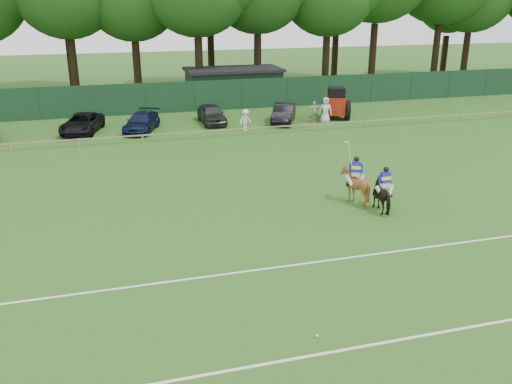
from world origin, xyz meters
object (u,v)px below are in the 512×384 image
object	(u,v)px
spectator_right	(325,110)
utility_shed	(234,85)
suv_black	(82,123)
tractor	(336,104)
horse_dark	(384,195)
polo_ball	(317,336)
estate_black	(284,113)
spectator_mid	(314,112)
horse_chestnut	(355,186)
spectator_left	(245,120)
sedan_navy	(142,122)
hatch_grey	(212,114)

from	to	relation	value
spectator_right	utility_shed	xyz separation A→B (m)	(-4.69, 9.95, 0.57)
suv_black	tractor	xyz separation A→B (m)	(18.89, -0.44, 0.50)
suv_black	horse_dark	bearing A→B (deg)	-40.03
polo_ball	horse_dark	bearing A→B (deg)	51.88
estate_black	spectator_mid	distance (m)	2.30
horse_dark	horse_chestnut	distance (m)	1.52
suv_black	tractor	size ratio (longest dim) A/B	1.41
spectator_left	spectator_right	distance (m)	6.42
horse_chestnut	spectator_right	distance (m)	16.71
horse_chestnut	tractor	bearing A→B (deg)	-86.96
sedan_navy	spectator_right	xyz separation A→B (m)	(13.48, -1.08, 0.32)
sedan_navy	hatch_grey	distance (m)	5.35
estate_black	spectator_mid	size ratio (longest dim) A/B	2.68
spectator_mid	utility_shed	bearing A→B (deg)	105.38
utility_shed	estate_black	bearing A→B (deg)	-79.02
spectator_right	tractor	bearing A→B (deg)	61.59
spectator_right	hatch_grey	bearing A→B (deg)	-176.71
sedan_navy	horse_dark	bearing A→B (deg)	-42.80
estate_black	utility_shed	world-z (taller)	utility_shed
horse_dark	sedan_navy	world-z (taller)	horse_dark
polo_ball	tractor	xyz separation A→B (m)	(12.09, 26.60, 1.11)
suv_black	spectator_left	distance (m)	11.41
hatch_grey	sedan_navy	bearing A→B (deg)	-168.97
spectator_left	tractor	distance (m)	8.02
horse_chestnut	spectator_mid	size ratio (longest dim) A/B	1.04
horse_dark	spectator_left	size ratio (longest dim) A/B	1.13
suv_black	sedan_navy	world-z (taller)	suv_black
sedan_navy	estate_black	size ratio (longest dim) A/B	1.05
horse_dark	utility_shed	bearing A→B (deg)	-90.06
suv_black	polo_ball	distance (m)	27.90
horse_chestnut	suv_black	bearing A→B (deg)	-31.15
hatch_grey	spectator_left	size ratio (longest dim) A/B	2.76
hatch_grey	spectator_mid	distance (m)	7.71
horse_dark	sedan_navy	size ratio (longest dim) A/B	0.38
estate_black	horse_dark	bearing A→B (deg)	-69.92
sedan_navy	utility_shed	size ratio (longest dim) A/B	0.53
polo_ball	hatch_grey	bearing A→B (deg)	84.85
horse_chestnut	sedan_navy	world-z (taller)	horse_chestnut
horse_dark	estate_black	size ratio (longest dim) A/B	0.40
hatch_grey	spectator_mid	world-z (taller)	spectator_mid
horse_chestnut	utility_shed	size ratio (longest dim) A/B	0.20
tractor	polo_ball	bearing A→B (deg)	-97.21
spectator_right	utility_shed	bearing A→B (deg)	133.31
horse_chestnut	spectator_mid	world-z (taller)	horse_chestnut
hatch_grey	utility_shed	bearing A→B (deg)	64.55
horse_dark	sedan_navy	bearing A→B (deg)	-64.22
horse_chestnut	spectator_left	bearing A→B (deg)	-61.57
hatch_grey	spectator_right	distance (m)	8.53
tractor	estate_black	bearing A→B (deg)	-159.23
suv_black	estate_black	xyz separation A→B (m)	(14.57, -0.71, 0.04)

